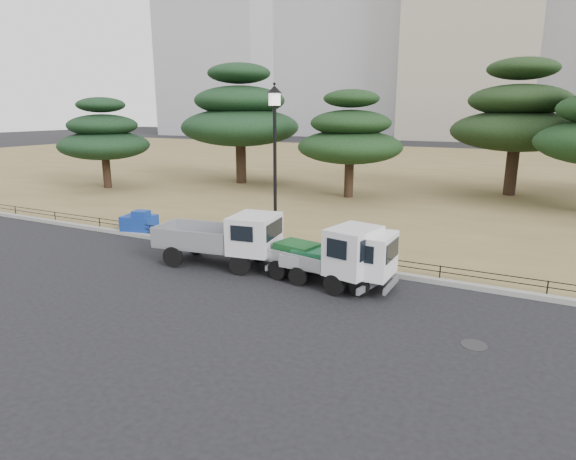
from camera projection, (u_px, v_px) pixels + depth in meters
The scene contains 14 objects.
ground at pixel (259, 284), 15.05m from camera, with size 220.00×220.00×0.00m, color black.
lawn at pixel (440, 172), 41.44m from camera, with size 120.00×56.00×0.15m, color olive.
curb at pixel (296, 259), 17.28m from camera, with size 120.00×0.25×0.16m, color gray.
truck_large at pixel (224, 236), 16.64m from camera, with size 4.49×2.24×1.88m.
truck_kei_front at pixel (328, 254), 14.88m from camera, with size 3.89×2.24×1.94m.
truck_kei_rear at pixel (346, 259), 14.68m from camera, with size 3.40×1.51×1.77m.
street_lamp at pixel (275, 142), 16.98m from camera, with size 0.53×0.53×5.96m.
pipe_fence at pixel (298, 249), 17.32m from camera, with size 38.00×0.04×0.40m.
tarp_pile at pixel (140, 222), 21.11m from camera, with size 1.56×1.28×0.92m.
manhole at pixel (474, 345), 11.13m from camera, with size 0.60×0.60×0.01m, color #2D2D30.
pine_west_far at pixel (103, 136), 31.94m from camera, with size 5.91×5.91×5.97m.
pine_west_near at pixel (240, 115), 33.81m from camera, with size 8.31×8.31×8.31m.
pine_center_left at pixel (350, 136), 28.38m from camera, with size 6.22×6.22×6.32m.
pine_center_right at pixel (517, 117), 28.89m from camera, with size 7.69×7.69×8.16m.
Camera 1 is at (7.31, -12.20, 5.29)m, focal length 30.00 mm.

